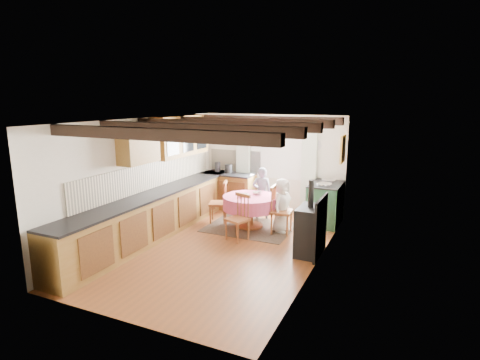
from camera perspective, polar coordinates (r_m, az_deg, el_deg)
The scene contains 40 objects.
floor at distance 7.43m, azimuth -2.58°, elevation -9.90°, with size 3.60×5.50×0.00m, color brown.
ceiling at distance 6.90m, azimuth -2.77°, elevation 8.93°, with size 3.60×5.50×0.00m, color white.
wall_back at distance 9.55m, azimuth 4.83°, elevation 2.51°, with size 3.60×0.00×2.40m, color silver.
wall_front at distance 4.87m, azimuth -17.61°, elevation -7.36°, with size 3.60×0.00×2.40m, color silver.
wall_left at distance 8.03m, azimuth -14.20°, elevation 0.37°, with size 0.00×5.50×2.40m, color silver.
wall_right at distance 6.47m, azimuth 11.69°, elevation -2.28°, with size 0.00×5.50×2.40m, color silver.
beam_a at distance 5.21m, azimuth -12.88°, elevation 6.65°, with size 3.60×0.16×0.16m, color black.
beam_b at distance 6.03m, azimuth -7.12°, elevation 7.55°, with size 3.60×0.16×0.16m, color black.
beam_c at distance 6.91m, azimuth -2.76°, elevation 8.18°, with size 3.60×0.16×0.16m, color black.
beam_d at distance 7.81m, azimuth 0.61°, elevation 8.64°, with size 3.60×0.16×0.16m, color black.
beam_e at distance 8.73m, azimuth 3.29°, elevation 8.98°, with size 3.60×0.16×0.16m, color black.
splash_left at distance 8.25m, azimuth -12.80°, elevation 0.74°, with size 0.02×4.50×0.55m, color beige.
splash_back at distance 9.91m, azimuth -0.67°, elevation 2.90°, with size 1.40×0.02×0.55m, color beige.
base_cabinet_left at distance 8.04m, azimuth -12.24°, elevation -5.12°, with size 0.60×5.30×0.88m, color brown.
base_cabinet_back at distance 9.83m, azimuth -1.62°, elevation -1.70°, with size 1.30×0.60×0.88m, color brown.
worktop_left at distance 7.90m, azimuth -12.27°, elevation -1.95°, with size 0.64×5.30×0.04m, color black.
worktop_back at distance 9.72m, azimuth -1.68°, elevation 0.91°, with size 1.30×0.64×0.04m, color black.
wall_cabinet_glass at distance 8.79m, azimuth -8.70°, elevation 6.52°, with size 0.34×1.80×0.90m, color brown.
wall_cabinet_solid at distance 7.58m, azimuth -14.87°, elevation 5.03°, with size 0.34×0.90×0.70m, color brown.
window_frame at distance 9.45m, azimuth 5.41°, elevation 4.85°, with size 1.34×0.03×1.54m, color white.
window_pane at distance 9.45m, azimuth 5.42°, elevation 4.85°, with size 1.20×0.01×1.40m, color white.
curtain_left at distance 9.75m, azimuth 0.46°, elevation 2.15°, with size 0.35×0.10×2.10m, color silver.
curtain_right at distance 9.21m, azimuth 10.19°, elevation 1.37°, with size 0.35×0.10×2.10m, color silver.
curtain_rod at distance 9.31m, azimuth 5.31°, elevation 8.46°, with size 0.03×0.03×2.00m, color black.
wall_picture at distance 8.61m, azimuth 15.06°, elevation 4.47°, with size 0.04×0.50×0.60m, color gold.
wall_plate at distance 9.16m, azimuth 11.04°, elevation 5.09°, with size 0.30×0.30×0.02m, color silver.
rug at distance 8.47m, azimuth 1.49°, elevation -7.04°, with size 1.84×1.43×0.01m, color brown.
dining_table at distance 8.36m, azimuth 1.50°, elevation -4.78°, with size 1.18×1.18×0.71m, color #EC5489, non-canonical shape.
chair_near at distance 7.60m, azimuth -0.42°, elevation -5.62°, with size 0.40×0.42×0.93m, color #9D5024, non-canonical shape.
chair_left at distance 8.71m, azimuth -3.27°, elevation -3.25°, with size 0.41×0.43×0.96m, color #9D5024, non-canonical shape.
chair_right at distance 8.03m, azimuth 6.21°, elevation -4.43°, with size 0.44×0.46×1.02m, color #9D5024, non-canonical shape.
aga_range at distance 8.80m, azimuth 12.59°, elevation -3.40°, with size 0.67×1.03×0.95m, color #1F452B, non-canonical shape.
cast_iron_stove at distance 6.99m, azimuth 10.39°, elevation -5.53°, with size 0.41×0.69×1.38m, color black, non-canonical shape.
child_far at distance 8.95m, azimuth 3.27°, elevation -1.95°, with size 0.45×0.29×1.23m, color slate.
child_right at distance 8.11m, azimuth 6.26°, elevation -3.77°, with size 0.56×0.37×1.15m, color white.
bowl_a at distance 8.23m, azimuth 0.55°, elevation -2.28°, with size 0.22×0.22×0.05m, color silver.
bowl_b at distance 8.42m, azimuth 2.49°, elevation -1.97°, with size 0.18×0.18×0.06m, color silver.
cup at distance 8.37m, azimuth 2.94°, elevation -1.94°, with size 0.09×0.09×0.09m, color silver.
canister_tall at distance 9.88m, azimuth -3.35°, elevation 1.96°, with size 0.15×0.15×0.25m, color #262628.
canister_wide at distance 9.74m, azimuth -1.70°, elevation 1.72°, with size 0.20×0.20×0.22m, color #262628.
Camera 1 is at (3.14, -6.14, 2.77)m, focal length 28.68 mm.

